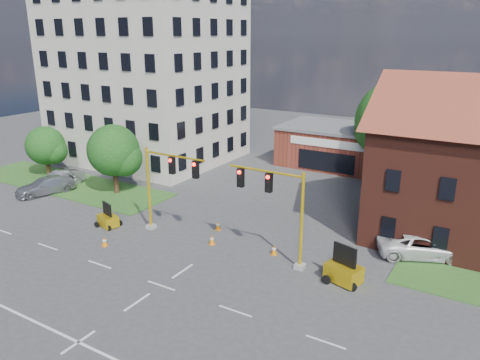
{
  "coord_description": "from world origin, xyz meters",
  "views": [
    {
      "loc": [
        16.13,
        -18.1,
        13.95
      ],
      "look_at": [
        -0.69,
        10.0,
        3.56
      ],
      "focal_mm": 35.0,
      "sensor_mm": 36.0,
      "label": 1
    }
  ],
  "objects_px": {
    "signal_mast_west": "(166,182)",
    "trailer_east": "(344,271)",
    "pickup_white": "(422,245)",
    "signal_mast_east": "(277,204)",
    "trailer_west": "(108,219)"
  },
  "relations": [
    {
      "from": "pickup_white",
      "to": "signal_mast_east",
      "type": "bearing_deg",
      "value": 101.66
    },
    {
      "from": "trailer_east",
      "to": "signal_mast_west",
      "type": "bearing_deg",
      "value": -164.46
    },
    {
      "from": "trailer_east",
      "to": "pickup_white",
      "type": "relative_size",
      "value": 0.4
    },
    {
      "from": "signal_mast_east",
      "to": "pickup_white",
      "type": "xyz_separation_m",
      "value": [
        7.76,
        5.58,
        -3.13
      ]
    },
    {
      "from": "signal_mast_east",
      "to": "trailer_east",
      "type": "distance_m",
      "value": 5.53
    },
    {
      "from": "signal_mast_east",
      "to": "trailer_west",
      "type": "distance_m",
      "value": 13.83
    },
    {
      "from": "signal_mast_west",
      "to": "pickup_white",
      "type": "relative_size",
      "value": 1.09
    },
    {
      "from": "pickup_white",
      "to": "trailer_east",
      "type": "bearing_deg",
      "value": 126.59
    },
    {
      "from": "signal_mast_west",
      "to": "trailer_east",
      "type": "height_order",
      "value": "signal_mast_west"
    },
    {
      "from": "trailer_east",
      "to": "pickup_white",
      "type": "height_order",
      "value": "trailer_east"
    },
    {
      "from": "pickup_white",
      "to": "trailer_west",
      "type": "bearing_deg",
      "value": 84.15
    },
    {
      "from": "signal_mast_east",
      "to": "trailer_east",
      "type": "relative_size",
      "value": 2.73
    },
    {
      "from": "trailer_west",
      "to": "pickup_white",
      "type": "bearing_deg",
      "value": 36.35
    },
    {
      "from": "trailer_west",
      "to": "trailer_east",
      "type": "distance_m",
      "value": 17.88
    },
    {
      "from": "signal_mast_west",
      "to": "signal_mast_east",
      "type": "bearing_deg",
      "value": 0.0
    }
  ]
}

